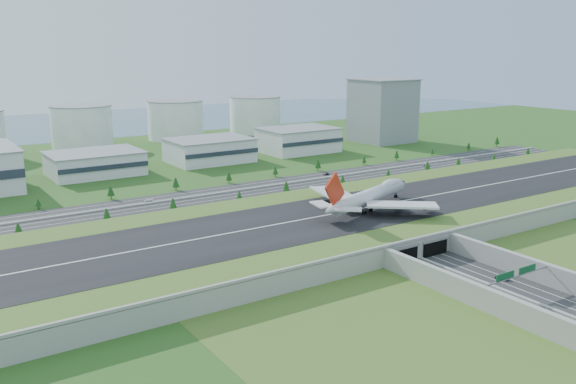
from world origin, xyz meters
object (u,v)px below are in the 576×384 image
car_0 (460,284)px  car_6 (426,165)px  boeing_747 (369,196)px  car_2 (502,278)px  car_5 (326,174)px  office_tower (382,111)px  car_7 (148,200)px

car_0 → car_6: car_0 is taller
boeing_747 → car_2: size_ratio=14.10×
car_0 → car_5: size_ratio=1.18×
office_tower → car_5: size_ratio=13.40×
office_tower → car_5: (-132.08, -92.28, -26.70)m
car_2 → car_0: bearing=-36.2°
car_6 → car_7: car_6 is taller
office_tower → boeing_747: size_ratio=0.77×
car_5 → car_2: bearing=-12.6°
office_tower → car_7: office_tower is taller
car_7 → car_5: bearing=106.3°
car_6 → car_2: bearing=165.5°
car_5 → car_7: car_7 is taller
boeing_747 → car_5: 118.79m
office_tower → car_7: size_ratio=11.32×
car_7 → car_0: bearing=30.2°
car_5 → car_7: (-125.21, -2.51, 0.03)m
boeing_747 → car_5: (53.95, 104.93, -13.72)m
car_6 → car_0: bearing=161.3°
car_5 → boeing_747: bearing=-22.1°
boeing_747 → car_2: 82.15m
car_5 → car_7: bearing=-83.8°
boeing_747 → car_2: (-5.11, -80.84, -13.69)m
office_tower → car_0: 345.88m
car_2 → car_5: car_2 is taller
car_0 → car_7: size_ratio=0.99×
office_tower → car_7: (-257.29, -94.79, -26.68)m
car_0 → office_tower: bearing=70.2°
car_0 → car_6: 229.70m
car_2 → car_5: size_ratio=1.24×
office_tower → car_6: bearing=-116.3°
car_7 → office_tower: bearing=125.4°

